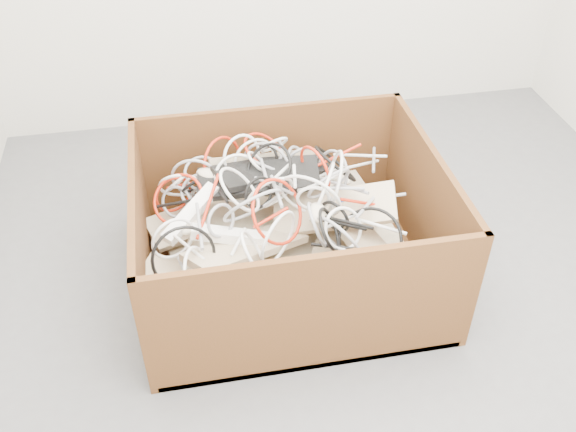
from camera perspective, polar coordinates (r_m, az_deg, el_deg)
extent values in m
plane|color=#505052|center=(2.53, 5.96, -7.64)|extent=(3.00, 3.00, 0.00)
cube|color=#3F2D0F|center=(2.61, 0.08, -5.17)|extent=(1.12, 0.94, 0.03)
cube|color=#3F2D0F|center=(2.80, -1.66, 4.95)|extent=(1.12, 0.02, 0.53)
cube|color=#3F2D0F|center=(2.12, 2.42, -8.77)|extent=(1.12, 0.03, 0.53)
cube|color=#3F2D0F|center=(2.58, 12.16, 0.53)|extent=(0.03, 0.89, 0.53)
cube|color=#3F2D0F|center=(2.42, -12.78, -2.49)|extent=(0.02, 0.89, 0.53)
cube|color=#C5AE92|center=(2.57, 0.01, -3.73)|extent=(0.99, 0.85, 0.18)
cube|color=#C5AE92|center=(2.46, -1.86, -3.66)|extent=(0.71, 0.63, 0.19)
cube|color=tan|center=(2.64, -7.43, -0.04)|extent=(0.49, 0.32, 0.07)
cube|color=tan|center=(2.62, 3.11, 1.19)|extent=(0.48, 0.36, 0.14)
cube|color=tan|center=(2.38, 3.82, -4.37)|extent=(0.36, 0.48, 0.12)
cube|color=tan|center=(2.31, -7.26, -6.13)|extent=(0.47, 0.32, 0.18)
cube|color=tan|center=(2.41, 6.56, -1.99)|extent=(0.25, 0.48, 0.12)
cube|color=tan|center=(2.60, -1.94, 3.77)|extent=(0.46, 0.16, 0.21)
cube|color=tan|center=(2.29, -3.69, -2.81)|extent=(0.48, 0.37, 0.16)
cube|color=tan|center=(2.41, 4.09, 0.59)|extent=(0.47, 0.28, 0.20)
cube|color=black|center=(2.52, -1.33, 4.08)|extent=(0.49, 0.30, 0.10)
cube|color=black|center=(2.44, -2.66, 3.33)|extent=(0.48, 0.22, 0.09)
ellipsoid|color=beige|center=(2.35, -8.40, -1.02)|extent=(0.12, 0.09, 0.04)
ellipsoid|color=beige|center=(2.57, 4.59, 3.36)|extent=(0.11, 0.12, 0.04)
ellipsoid|color=beige|center=(2.20, 0.48, -4.81)|extent=(0.11, 0.08, 0.04)
ellipsoid|color=beige|center=(2.24, 2.57, 0.32)|extent=(0.08, 0.12, 0.04)
ellipsoid|color=beige|center=(2.50, -7.00, 3.71)|extent=(0.12, 0.11, 0.04)
ellipsoid|color=black|center=(2.26, 4.79, -4.67)|extent=(0.11, 0.07, 0.04)
cube|color=white|center=(2.37, -8.57, 0.24)|extent=(0.23, 0.23, 0.11)
cube|color=white|center=(2.29, -5.17, -1.74)|extent=(0.28, 0.10, 0.09)
cube|color=#0D3BC9|center=(2.42, 5.12, 1.47)|extent=(0.05, 0.05, 0.03)
torus|color=silver|center=(2.27, -10.11, -1.99)|extent=(0.21, 0.11, 0.23)
torus|color=silver|center=(2.34, 3.00, 2.17)|extent=(0.14, 0.31, 0.32)
torus|color=silver|center=(2.32, 1.95, 1.71)|extent=(0.29, 0.21, 0.33)
torus|color=silver|center=(2.47, -4.37, 3.35)|extent=(0.22, 0.13, 0.19)
torus|color=black|center=(2.53, -8.19, 2.75)|extent=(0.15, 0.11, 0.15)
torus|color=silver|center=(2.18, -7.78, -5.70)|extent=(0.13, 0.30, 0.31)
torus|color=silver|center=(2.29, -4.28, 2.35)|extent=(0.20, 0.27, 0.20)
torus|color=gray|center=(2.56, 1.31, 5.11)|extent=(0.17, 0.05, 0.17)
torus|color=black|center=(2.29, 4.18, -0.06)|extent=(0.11, 0.14, 0.17)
torus|color=silver|center=(2.19, -0.88, -2.01)|extent=(0.21, 0.22, 0.29)
torus|color=red|center=(2.56, -10.08, 1.89)|extent=(0.21, 0.10, 0.22)
torus|color=silver|center=(2.41, 3.04, 3.31)|extent=(0.29, 0.25, 0.19)
torus|color=silver|center=(2.54, -9.54, 2.69)|extent=(0.24, 0.11, 0.22)
torus|color=gray|center=(2.20, 4.61, -2.11)|extent=(0.16, 0.28, 0.27)
torus|color=black|center=(2.53, 4.21, 4.64)|extent=(0.22, 0.30, 0.21)
torus|color=black|center=(2.20, 3.67, -1.19)|extent=(0.11, 0.18, 0.18)
torus|color=gray|center=(2.52, 3.92, 3.79)|extent=(0.13, 0.21, 0.19)
torus|color=gray|center=(2.26, -3.14, 0.92)|extent=(0.26, 0.19, 0.26)
torus|color=red|center=(2.59, -5.77, 4.60)|extent=(0.21, 0.24, 0.30)
torus|color=silver|center=(2.56, -1.26, 6.32)|extent=(0.15, 0.09, 0.14)
torus|color=gray|center=(2.52, -9.82, 1.22)|extent=(0.14, 0.12, 0.16)
torus|color=gray|center=(2.54, -1.94, 4.21)|extent=(0.25, 0.20, 0.31)
torus|color=red|center=(2.45, -9.69, 1.47)|extent=(0.25, 0.21, 0.19)
torus|color=gray|center=(2.24, 2.62, -0.80)|extent=(0.09, 0.23, 0.22)
torus|color=silver|center=(2.58, -2.97, 4.91)|extent=(0.25, 0.10, 0.26)
torus|color=silver|center=(2.40, 4.02, 3.03)|extent=(0.09, 0.34, 0.34)
torus|color=silver|center=(2.28, 2.24, 1.57)|extent=(0.17, 0.04, 0.17)
torus|color=black|center=(2.24, 7.23, -2.12)|extent=(0.28, 0.28, 0.18)
torus|color=silver|center=(2.57, -9.75, 2.93)|extent=(0.13, 0.10, 0.12)
torus|color=gray|center=(2.55, -8.17, 3.31)|extent=(0.27, 0.08, 0.27)
torus|color=red|center=(2.22, -0.95, 0.39)|extent=(0.26, 0.22, 0.28)
torus|color=gray|center=(2.60, 0.95, 4.72)|extent=(0.14, 0.19, 0.16)
torus|color=black|center=(2.33, -2.58, 2.05)|extent=(0.17, 0.08, 0.17)
torus|color=silver|center=(2.49, -2.71, 4.79)|extent=(0.11, 0.14, 0.11)
torus|color=gray|center=(2.26, -5.94, -0.42)|extent=(0.12, 0.13, 0.16)
torus|color=silver|center=(2.52, -4.11, 5.34)|extent=(0.22, 0.10, 0.23)
torus|color=silver|center=(2.55, -5.94, 3.71)|extent=(0.11, 0.12, 0.15)
torus|color=gray|center=(2.57, -1.61, 5.09)|extent=(0.15, 0.23, 0.19)
torus|color=black|center=(2.42, -1.71, 4.28)|extent=(0.21, 0.26, 0.20)
torus|color=silver|center=(2.13, -3.01, -3.41)|extent=(0.11, 0.23, 0.21)
torus|color=red|center=(2.40, 2.41, 4.23)|extent=(0.11, 0.24, 0.26)
torus|color=gray|center=(2.58, -7.49, 3.71)|extent=(0.19, 0.17, 0.10)
torus|color=silver|center=(2.34, -1.62, 2.00)|extent=(0.24, 0.12, 0.24)
torus|color=black|center=(2.20, -9.19, -3.65)|extent=(0.29, 0.12, 0.29)
torus|color=red|center=(2.58, -2.13, 5.83)|extent=(0.22, 0.25, 0.14)
torus|color=silver|center=(2.22, 4.90, -1.13)|extent=(0.21, 0.14, 0.18)
torus|color=gray|center=(2.49, -8.07, 2.31)|extent=(0.14, 0.16, 0.11)
torus|color=gray|center=(2.35, 3.61, 2.85)|extent=(0.21, 0.15, 0.22)
torus|color=black|center=(2.56, -1.94, 5.14)|extent=(0.09, 0.13, 0.14)
cylinder|color=red|center=(2.34, -7.07, 0.92)|extent=(0.12, 0.26, 0.09)
cylinder|color=gray|center=(2.30, 6.95, 0.87)|extent=(0.15, 0.21, 0.09)
cylinder|color=gray|center=(2.64, 7.59, 4.98)|extent=(0.08, 0.22, 0.05)
cylinder|color=gray|center=(2.40, 4.64, 2.78)|extent=(0.15, 0.24, 0.09)
cylinder|color=black|center=(2.22, 3.92, -2.70)|extent=(0.15, 0.05, 0.03)
cylinder|color=gray|center=(2.36, -1.29, 2.71)|extent=(0.12, 0.18, 0.05)
cylinder|color=gray|center=(2.59, -8.71, 1.96)|extent=(0.04, 0.14, 0.03)
cylinder|color=gray|center=(2.24, -1.02, 2.23)|extent=(0.02, 0.19, 0.03)
cylinder|color=silver|center=(2.69, 6.38, 5.34)|extent=(0.20, 0.13, 0.06)
cylinder|color=black|center=(2.38, -5.83, 1.90)|extent=(0.04, 0.14, 0.04)
cylinder|color=gray|center=(2.31, 5.25, 2.45)|extent=(0.12, 0.05, 0.02)
cylinder|color=silver|center=(2.24, -4.42, -2.32)|extent=(0.08, 0.12, 0.03)
cylinder|color=red|center=(2.58, -5.10, 4.14)|extent=(0.05, 0.23, 0.05)
cylinder|color=silver|center=(2.27, 4.93, -0.34)|extent=(0.15, 0.02, 0.06)
cylinder|color=silver|center=(2.36, -0.55, 3.95)|extent=(0.08, 0.11, 0.03)
cylinder|color=gray|center=(2.40, -2.11, 3.97)|extent=(0.01, 0.16, 0.01)
cylinder|color=black|center=(2.21, 4.91, -0.46)|extent=(0.18, 0.16, 0.05)
cylinder|color=gray|center=(2.60, -1.96, 4.29)|extent=(0.25, 0.11, 0.08)
cylinder|color=silver|center=(2.26, 8.34, -0.94)|extent=(0.15, 0.11, 0.02)
cylinder|color=black|center=(2.44, -9.52, 1.18)|extent=(0.19, 0.08, 0.08)
cylinder|color=gray|center=(2.45, -0.38, 3.75)|extent=(0.22, 0.11, 0.09)
cylinder|color=gray|center=(2.24, -7.84, -0.84)|extent=(0.01, 0.25, 0.01)
cylinder|color=gray|center=(2.20, -9.05, -5.06)|extent=(0.05, 0.18, 0.03)
cylinder|color=black|center=(2.48, -1.17, 3.64)|extent=(0.21, 0.03, 0.06)
cylinder|color=red|center=(2.56, 3.72, 5.01)|extent=(0.27, 0.08, 0.09)
cylinder|color=red|center=(2.36, 6.99, 1.12)|extent=(0.21, 0.03, 0.07)
cylinder|color=red|center=(2.61, -9.49, 2.68)|extent=(0.12, 0.04, 0.05)
cylinder|color=red|center=(2.25, -1.54, -0.15)|extent=(0.14, 0.07, 0.04)
cylinder|color=silver|center=(2.63, 6.20, 4.47)|extent=(0.23, 0.17, 0.10)
cylinder|color=silver|center=(2.31, 0.58, 3.56)|extent=(0.04, 0.15, 0.03)
cylinder|color=gray|center=(2.42, 7.04, 1.48)|extent=(0.27, 0.09, 0.08)
cylinder|color=black|center=(2.25, 5.02, -0.77)|extent=(0.14, 0.11, 0.03)
cylinder|color=silver|center=(2.24, -8.73, -2.78)|extent=(0.10, 0.16, 0.02)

